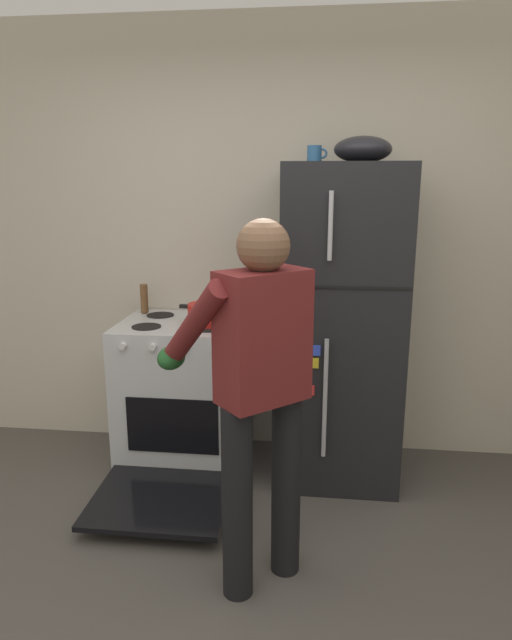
{
  "coord_description": "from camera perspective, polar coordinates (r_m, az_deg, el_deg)",
  "views": [
    {
      "loc": [
        0.29,
        -1.63,
        1.74
      ],
      "look_at": [
        -0.06,
        1.32,
        1.0
      ],
      "focal_mm": 31.54,
      "sensor_mm": 36.0,
      "label": 1
    }
  ],
  "objects": [
    {
      "name": "kitchen_wall_back",
      "position": [
        3.61,
        2.1,
        7.79
      ],
      "size": [
        6.0,
        0.1,
        2.7
      ],
      "primitive_type": "cube",
      "color": "beige",
      "rests_on": "ground"
    },
    {
      "name": "refrigerator",
      "position": [
        3.3,
        8.63,
        -0.61
      ],
      "size": [
        0.68,
        0.72,
        1.83
      ],
      "color": "black",
      "rests_on": "ground"
    },
    {
      "name": "stove_range",
      "position": [
        3.53,
        -7.23,
        -7.63
      ],
      "size": [
        0.76,
        1.22,
        0.92
      ],
      "color": "silver",
      "rests_on": "ground"
    },
    {
      "name": "person_cook",
      "position": [
        2.33,
        0.12,
        -5.62
      ],
      "size": [
        0.69,
        0.73,
        1.6
      ],
      "color": "black",
      "rests_on": "ground"
    },
    {
      "name": "red_pot",
      "position": [
        3.3,
        -4.95,
        0.63
      ],
      "size": [
        0.33,
        0.23,
        0.12
      ],
      "color": "red",
      "rests_on": "stove_range"
    },
    {
      "name": "coffee_mug",
      "position": [
        3.25,
        5.99,
        16.37
      ],
      "size": [
        0.11,
        0.08,
        0.1
      ],
      "color": "#2D6093",
      "rests_on": "refrigerator"
    },
    {
      "name": "pepper_mill",
      "position": [
        3.65,
        -11.27,
        2.17
      ],
      "size": [
        0.05,
        0.05,
        0.18
      ],
      "primitive_type": "cylinder",
      "color": "brown",
      "rests_on": "stove_range"
    },
    {
      "name": "mixing_bowl",
      "position": [
        3.21,
        10.79,
        16.64
      ],
      "size": [
        0.31,
        0.31,
        0.14
      ],
      "primitive_type": "ellipsoid",
      "color": "black",
      "rests_on": "refrigerator"
    }
  ]
}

